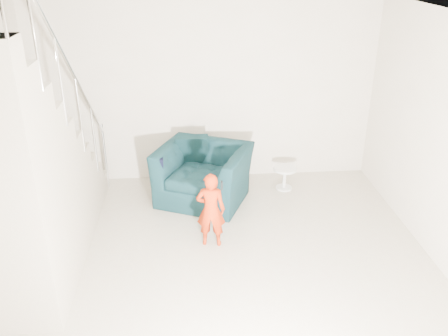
{
  "coord_description": "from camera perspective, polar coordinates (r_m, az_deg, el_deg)",
  "views": [
    {
      "loc": [
        -0.25,
        -3.98,
        3.29
      ],
      "look_at": [
        0.15,
        1.2,
        0.85
      ],
      "focal_mm": 38.0,
      "sensor_mm": 36.0,
      "label": 1
    }
  ],
  "objects": [
    {
      "name": "floor",
      "position": [
        5.17,
        -0.64,
        -14.36
      ],
      "size": [
        5.5,
        5.5,
        0.0
      ],
      "primitive_type": "plane",
      "color": "tan",
      "rests_on": "ground"
    },
    {
      "name": "armchair",
      "position": [
        6.65,
        -2.49,
        -0.73
      ],
      "size": [
        1.51,
        1.43,
        0.78
      ],
      "primitive_type": "imported",
      "rotation": [
        0.0,
        0.0,
        -0.41
      ],
      "color": "black",
      "rests_on": "floor"
    },
    {
      "name": "cushion",
      "position": [
        6.86,
        -3.85,
        2.25
      ],
      "size": [
        0.46,
        0.22,
        0.46
      ],
      "primitive_type": "cube",
      "rotation": [
        0.21,
        0.0,
        0.0
      ],
      "color": "black",
      "rests_on": "armchair"
    },
    {
      "name": "throw",
      "position": [
        6.59,
        -7.37,
        -0.24
      ],
      "size": [
        0.05,
        0.46,
        0.52
      ],
      "primitive_type": "cube",
      "color": "black",
      "rests_on": "armchair"
    },
    {
      "name": "ceiling",
      "position": [
        4.03,
        -0.83,
        16.75
      ],
      "size": [
        5.5,
        5.5,
        0.0
      ],
      "primitive_type": "plane",
      "rotation": [
        3.14,
        0.0,
        0.0
      ],
      "color": "silver",
      "rests_on": "back_wall"
    },
    {
      "name": "toddler",
      "position": [
        5.6,
        -1.6,
        -5.07
      ],
      "size": [
        0.37,
        0.27,
        0.94
      ],
      "primitive_type": "imported",
      "rotation": [
        0.0,
        0.0,
        3.02
      ],
      "color": "#8C040A",
      "rests_on": "floor"
    },
    {
      "name": "staircase",
      "position": [
        5.39,
        -22.86,
        -2.74
      ],
      "size": [
        1.02,
        3.03,
        3.62
      ],
      "color": "#ADA089",
      "rests_on": "floor"
    },
    {
      "name": "phone",
      "position": [
        5.39,
        -0.28,
        -2.11
      ],
      "size": [
        0.02,
        0.05,
        0.1
      ],
      "primitive_type": "cube",
      "rotation": [
        0.0,
        0.0,
        0.0
      ],
      "color": "black",
      "rests_on": "toddler"
    },
    {
      "name": "side_table",
      "position": [
        7.05,
        7.3,
        -0.79
      ],
      "size": [
        0.34,
        0.34,
        0.34
      ],
      "color": "silver",
      "rests_on": "floor"
    },
    {
      "name": "back_wall",
      "position": [
        7.01,
        -2.24,
        9.06
      ],
      "size": [
        5.0,
        0.0,
        5.0
      ],
      "primitive_type": "plane",
      "rotation": [
        1.57,
        0.0,
        0.0
      ],
      "color": "#BEB09A",
      "rests_on": "floor"
    }
  ]
}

